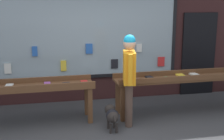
% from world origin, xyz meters
% --- Properties ---
extents(ground_plane, '(40.00, 40.00, 0.00)m').
position_xyz_m(ground_plane, '(0.00, 0.00, 0.00)').
color(ground_plane, '#38383A').
extents(shopfront_facade, '(8.35, 0.29, 3.63)m').
position_xyz_m(shopfront_facade, '(-0.02, 2.39, 1.79)').
color(shopfront_facade, '#331919').
rests_on(shopfront_facade, ground_plane).
extents(display_table_left, '(2.93, 0.69, 0.87)m').
position_xyz_m(display_table_left, '(-1.69, 1.07, 0.70)').
color(display_table_left, brown).
rests_on(display_table_left, ground_plane).
extents(display_table_right, '(2.93, 0.65, 0.89)m').
position_xyz_m(display_table_right, '(1.69, 1.07, 0.72)').
color(display_table_right, brown).
rests_on(display_table_right, ground_plane).
extents(person_browsing, '(0.31, 0.68, 1.79)m').
position_xyz_m(person_browsing, '(0.40, 0.62, 1.07)').
color(person_browsing, '#4C382D').
rests_on(person_browsing, ground_plane).
extents(small_dog, '(0.24, 0.59, 0.45)m').
position_xyz_m(small_dog, '(0.03, 0.44, 0.30)').
color(small_dog, black).
rests_on(small_dog, ground_plane).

